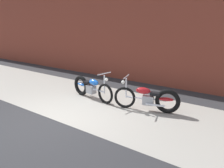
# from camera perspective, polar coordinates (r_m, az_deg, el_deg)

# --- Properties ---
(ground_plane) EXTENTS (80.00, 80.00, 0.00)m
(ground_plane) POSITION_cam_1_polar(r_m,az_deg,el_deg) (6.37, -14.66, -8.94)
(ground_plane) COLOR #2D2D30
(sidewalk_slab) EXTENTS (36.00, 3.50, 0.01)m
(sidewalk_slab) POSITION_cam_1_polar(r_m,az_deg,el_deg) (7.50, -4.29, -4.71)
(sidewalk_slab) COLOR #9E998E
(sidewalk_slab) RESTS_ON ground
(brick_building_wall) EXTENTS (36.00, 0.50, 5.94)m
(brick_building_wall) POSITION_cam_1_polar(r_m,az_deg,el_deg) (9.93, 8.99, 17.45)
(brick_building_wall) COLOR brown
(brick_building_wall) RESTS_ON ground
(motorcycle_blue) EXTENTS (2.00, 0.65, 1.03)m
(motorcycle_blue) POSITION_cam_1_polar(r_m,az_deg,el_deg) (7.84, -5.78, -0.82)
(motorcycle_blue) COLOR black
(motorcycle_blue) RESTS_ON ground
(motorcycle_red) EXTENTS (1.95, 0.82, 1.03)m
(motorcycle_red) POSITION_cam_1_polar(r_m,az_deg,el_deg) (6.73, 9.93, -3.70)
(motorcycle_red) COLOR black
(motorcycle_red) RESTS_ON ground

